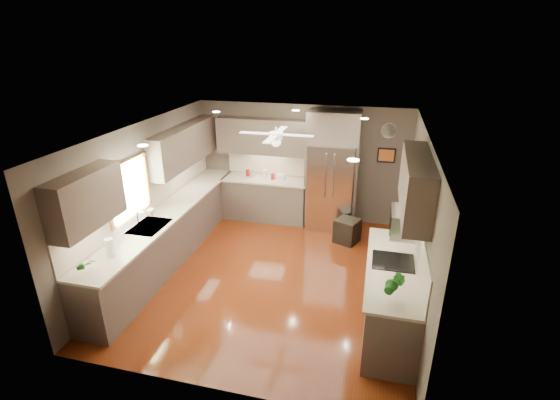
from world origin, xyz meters
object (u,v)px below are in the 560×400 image
at_px(potted_plant_right, 395,284).
at_px(bowl, 281,178).
at_px(potted_plant_left, 87,264).
at_px(canister_b, 253,174).
at_px(canister_d, 273,177).
at_px(canister_a, 248,173).
at_px(canister_c, 265,174).
at_px(soap_bottle, 151,211).
at_px(paper_towel, 110,247).
at_px(refrigerator, 332,173).
at_px(stool, 347,231).
at_px(microwave, 406,223).

height_order(potted_plant_right, bowl, potted_plant_right).
height_order(potted_plant_left, potted_plant_right, potted_plant_right).
xyz_separation_m(canister_b, potted_plant_left, (-0.94, -4.16, 0.07)).
bearing_deg(canister_d, potted_plant_right, -56.46).
xyz_separation_m(canister_d, potted_plant_right, (2.46, -3.71, 0.12)).
relative_size(canister_a, canister_c, 0.88).
height_order(soap_bottle, paper_towel, paper_towel).
distance_m(canister_d, potted_plant_right, 4.46).
height_order(canister_a, paper_towel, paper_towel).
height_order(canister_d, bowl, canister_d).
xyz_separation_m(canister_c, canister_d, (0.20, -0.06, -0.03)).
relative_size(soap_bottle, potted_plant_left, 0.71).
xyz_separation_m(potted_plant_left, refrigerator, (2.66, 4.10, 0.11)).
bearing_deg(stool, microwave, -66.55).
bearing_deg(potted_plant_right, canister_a, 128.80).
bearing_deg(microwave, canister_c, 134.84).
height_order(canister_a, stool, canister_a).
distance_m(canister_d, paper_towel, 3.93).
relative_size(soap_bottle, stool, 0.36).
bearing_deg(soap_bottle, canister_c, 60.98).
height_order(canister_c, paper_towel, paper_towel).
bearing_deg(canister_c, potted_plant_left, -106.00).
xyz_separation_m(canister_b, canister_d, (0.45, -0.03, -0.01)).
distance_m(potted_plant_left, refrigerator, 4.89).
distance_m(soap_bottle, stool, 3.71).
bearing_deg(refrigerator, canister_c, 176.53).
bearing_deg(bowl, canister_c, 173.00).
relative_size(canister_d, refrigerator, 0.05).
xyz_separation_m(canister_a, microwave, (3.17, -2.81, 0.46)).
distance_m(potted_plant_right, refrigerator, 3.88).
relative_size(canister_b, potted_plant_right, 0.41).
bearing_deg(potted_plant_right, potted_plant_left, -173.86).
relative_size(stool, paper_towel, 1.87).
relative_size(canister_a, microwave, 0.27).
relative_size(bowl, refrigerator, 0.09).
relative_size(canister_d, potted_plant_right, 0.35).
xyz_separation_m(canister_b, soap_bottle, (-1.07, -2.36, 0.03)).
bearing_deg(canister_d, canister_a, 172.76).
distance_m(canister_c, potted_plant_left, 4.36).
bearing_deg(canister_a, soap_bottle, -111.33).
xyz_separation_m(bowl, refrigerator, (1.09, -0.04, 0.22)).
distance_m(canister_d, soap_bottle, 2.79).
bearing_deg(canister_a, microwave, -41.54).
distance_m(refrigerator, microwave, 3.03).
xyz_separation_m(canister_c, potted_plant_right, (2.66, -3.78, 0.09)).
bearing_deg(refrigerator, canister_d, 178.84).
distance_m(potted_plant_right, paper_towel, 3.84).
relative_size(canister_a, stool, 0.27).
bearing_deg(microwave, stool, 113.45).
bearing_deg(microwave, potted_plant_right, -97.15).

